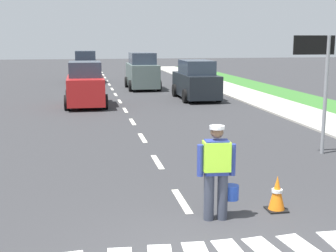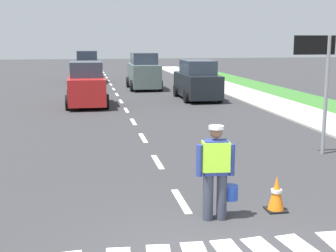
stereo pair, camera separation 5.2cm
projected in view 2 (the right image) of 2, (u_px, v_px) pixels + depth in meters
The scene contains 10 objects.
ground_plane at pixel (117, 94), 26.85m from camera, with size 96.00×96.00×0.00m, color #333335.
sidewalk_right at pixel (331, 124), 17.44m from camera, with size 2.40×72.00×0.14m, color #B2ADA3.
lane_center_line at pixel (112, 87), 30.92m from camera, with size 0.14×46.40×0.01m.
road_worker at pixel (217, 168), 8.07m from camera, with size 0.77×0.36×1.67m.
lane_direction_sign at pixel (319, 66), 12.47m from camera, with size 1.16×0.11×3.20m.
traffic_cone_near at pixel (276, 194), 8.59m from camera, with size 0.36×0.36×0.66m.
car_oncoming_third at pixel (87, 68), 33.97m from camera, with size 1.87×3.83×2.26m.
car_parked_far at pixel (197, 81), 24.36m from camera, with size 1.92×4.31×2.02m.
car_oncoming_second at pixel (87, 86), 21.92m from camera, with size 1.91×3.81×2.07m.
car_outgoing_far at pixel (144, 72), 29.32m from camera, with size 1.94×4.04×2.26m.
Camera 2 is at (-1.78, -5.84, 3.11)m, focal length 50.27 mm.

